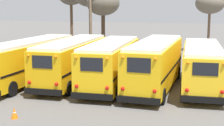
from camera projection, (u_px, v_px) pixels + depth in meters
name	position (u px, v px, depth m)	size (l,w,h in m)	color
ground_plane	(114.00, 83.00, 25.10)	(160.00, 160.00, 0.00)	#5B5956
school_bus_0	(30.00, 59.00, 25.45)	(2.99, 11.00, 3.10)	#EAAA0F
school_bus_1	(72.00, 59.00, 25.31)	(2.60, 10.24, 3.12)	#EAAA0F
school_bus_2	(111.00, 62.00, 23.99)	(2.76, 9.47, 3.16)	yellow
school_bus_3	(155.00, 63.00, 23.36)	(2.90, 10.07, 3.29)	yellow
school_bus_4	(202.00, 65.00, 23.33)	(2.93, 9.85, 3.00)	yellow
utility_pole	(91.00, 23.00, 34.54)	(1.80, 0.25, 7.25)	#75604C
bare_tree_0	(103.00, 4.00, 35.54)	(3.44, 3.44, 7.11)	#473323
bare_tree_3	(210.00, 3.00, 40.36)	(3.42, 3.42, 7.11)	brown
fence_line	(132.00, 57.00, 31.00)	(20.44, 0.06, 1.42)	#939399
traffic_cone	(14.00, 113.00, 17.43)	(0.36, 0.36, 0.58)	orange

